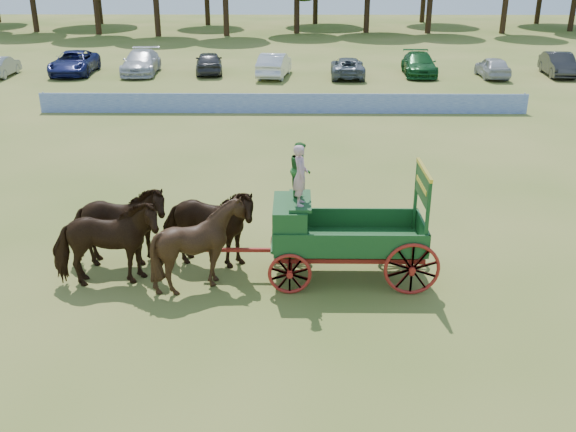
% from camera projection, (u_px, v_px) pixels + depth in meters
% --- Properties ---
extents(ground, '(160.00, 160.00, 0.00)m').
position_uv_depth(ground, '(307.00, 262.00, 17.65)').
color(ground, olive).
rests_on(ground, ground).
extents(horse_lead_left, '(2.90, 1.70, 2.30)m').
position_uv_depth(horse_lead_left, '(106.00, 244.00, 16.00)').
color(horse_lead_left, '#321F0E').
rests_on(horse_lead_left, ground).
extents(horse_lead_right, '(2.82, 1.45, 2.30)m').
position_uv_depth(horse_lead_right, '(117.00, 227.00, 17.01)').
color(horse_lead_right, '#321F0E').
rests_on(horse_lead_right, ground).
extents(horse_wheel_left, '(2.48, 2.31, 2.31)m').
position_uv_depth(horse_wheel_left, '(202.00, 244.00, 15.97)').
color(horse_wheel_left, '#321F0E').
rests_on(horse_wheel_left, ground).
extents(horse_wheel_right, '(2.89, 1.67, 2.30)m').
position_uv_depth(horse_wheel_right, '(207.00, 227.00, 16.99)').
color(horse_wheel_right, '#321F0E').
rests_on(horse_wheel_right, ground).
extents(farm_dray, '(6.00, 2.00, 3.66)m').
position_uv_depth(farm_dray, '(321.00, 221.00, 16.31)').
color(farm_dray, '#A62E10').
rests_on(farm_dray, ground).
extents(sponsor_banner, '(26.00, 0.08, 1.05)m').
position_uv_depth(sponsor_banner, '(283.00, 103.00, 34.14)').
color(sponsor_banner, '#1D409D').
rests_on(sponsor_banner, ground).
extents(parked_cars, '(56.49, 6.55, 1.64)m').
position_uv_depth(parked_cars, '(303.00, 64.00, 44.93)').
color(parked_cars, silver).
rests_on(parked_cars, ground).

